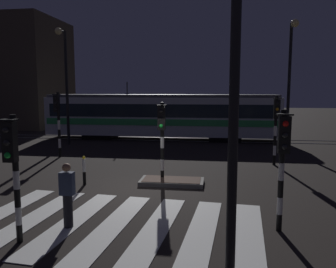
% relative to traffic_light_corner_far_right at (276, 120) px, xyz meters
% --- Properties ---
extents(ground_plane, '(120.00, 120.00, 0.00)m').
position_rel_traffic_light_corner_far_right_xyz_m(ground_plane, '(-5.46, -4.85, -2.17)').
color(ground_plane, black).
extents(rail_near, '(80.00, 0.12, 0.03)m').
position_rel_traffic_light_corner_far_right_xyz_m(rail_near, '(-5.46, 7.14, -2.16)').
color(rail_near, '#59595E').
rests_on(rail_near, ground).
extents(rail_far, '(80.00, 0.12, 0.03)m').
position_rel_traffic_light_corner_far_right_xyz_m(rail_far, '(-5.46, 8.57, -2.16)').
color(rail_far, '#59595E').
rests_on(rail_far, ground).
extents(crosswalk_zebra, '(8.08, 5.36, 0.02)m').
position_rel_traffic_light_corner_far_right_xyz_m(crosswalk_zebra, '(-5.46, -8.11, -2.16)').
color(crosswalk_zebra, silver).
rests_on(crosswalk_zebra, ground).
extents(traffic_island, '(2.42, 1.13, 0.18)m').
position_rel_traffic_light_corner_far_right_xyz_m(traffic_island, '(-4.43, -3.89, -2.08)').
color(traffic_island, slate).
rests_on(traffic_island, ground).
extents(traffic_light_corner_far_right, '(0.36, 0.42, 3.29)m').
position_rel_traffic_light_corner_far_right_xyz_m(traffic_light_corner_far_right, '(0.00, 0.00, 0.00)').
color(traffic_light_corner_far_right, black).
rests_on(traffic_light_corner_far_right, ground).
extents(traffic_light_kerb_mid_left, '(0.36, 0.42, 3.02)m').
position_rel_traffic_light_corner_far_right_xyz_m(traffic_light_kerb_mid_left, '(-7.34, -9.50, -0.18)').
color(traffic_light_kerb_mid_left, black).
rests_on(traffic_light_kerb_mid_left, ground).
extents(traffic_light_median_centre, '(0.36, 0.42, 3.10)m').
position_rel_traffic_light_corner_far_right_xyz_m(traffic_light_median_centre, '(-4.85, -3.69, -0.13)').
color(traffic_light_median_centre, black).
rests_on(traffic_light_median_centre, ground).
extents(traffic_light_corner_near_right, '(0.36, 0.42, 3.09)m').
position_rel_traffic_light_corner_far_right_xyz_m(traffic_light_corner_near_right, '(-1.17, -7.98, -0.13)').
color(traffic_light_corner_near_right, black).
rests_on(traffic_light_corner_near_right, ground).
extents(traffic_light_corner_far_left, '(0.36, 0.42, 3.46)m').
position_rel_traffic_light_corner_far_right_xyz_m(traffic_light_corner_far_left, '(-11.05, 0.45, 0.11)').
color(traffic_light_corner_far_left, black).
rests_on(traffic_light_corner_far_left, ground).
extents(street_lamp_trackside_left, '(0.44, 1.21, 7.34)m').
position_rel_traffic_light_corner_far_right_xyz_m(street_lamp_trackside_left, '(-12.38, 4.38, 2.47)').
color(street_lamp_trackside_left, black).
rests_on(street_lamp_trackside_left, ground).
extents(street_lamp_near_kerb, '(0.44, 1.21, 7.57)m').
position_rel_traffic_light_corner_far_right_xyz_m(street_lamp_near_kerb, '(-2.50, -10.73, 2.59)').
color(street_lamp_near_kerb, black).
rests_on(street_lamp_near_kerb, ground).
extents(street_lamp_trackside_right, '(0.44, 1.21, 7.47)m').
position_rel_traffic_light_corner_far_right_xyz_m(street_lamp_trackside_right, '(1.46, 4.50, 2.54)').
color(street_lamp_trackside_right, black).
rests_on(street_lamp_trackside_right, ground).
extents(tram, '(16.82, 2.58, 4.15)m').
position_rel_traffic_light_corner_far_right_xyz_m(tram, '(-6.73, 7.85, -0.42)').
color(tram, silver).
rests_on(tram, ground).
extents(pedestrian_waiting_at_kerb, '(0.36, 0.24, 1.71)m').
position_rel_traffic_light_corner_far_right_xyz_m(pedestrian_waiting_at_kerb, '(-6.57, -8.42, -1.30)').
color(pedestrian_waiting_at_kerb, black).
rests_on(pedestrian_waiting_at_kerb, ground).
extents(bollard_island_edge, '(0.12, 0.12, 1.11)m').
position_rel_traffic_light_corner_far_right_xyz_m(bollard_island_edge, '(-7.70, -4.48, -1.61)').
color(bollard_island_edge, black).
rests_on(bollard_island_edge, ground).
extents(building_backdrop, '(10.13, 8.00, 10.31)m').
position_rel_traffic_light_corner_far_right_xyz_m(building_backdrop, '(-23.01, 15.09, 2.98)').
color(building_backdrop, '#42382D').
rests_on(building_backdrop, ground).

